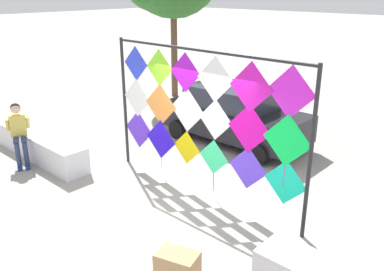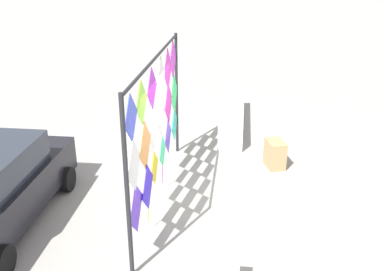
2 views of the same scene
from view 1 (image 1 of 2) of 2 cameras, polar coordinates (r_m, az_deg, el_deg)
The scene contains 5 objects.
ground at distance 7.92m, azimuth -2.90°, elevation -10.03°, with size 120.00×120.00×0.00m, color #9E998E.
plaza_ledge_left at distance 10.69m, azimuth -20.79°, elevation -1.28°, with size 3.55×0.62×0.62m, color silver.
kite_display_rack at distance 7.76m, azimuth 1.29°, elevation 3.56°, with size 4.72×0.08×2.94m.
seated_vendor at distance 10.23m, azimuth -23.15°, elevation 0.73°, with size 0.70×0.60×1.47m.
parked_car at distance 10.94m, azimuth 5.90°, elevation 2.98°, with size 3.92×1.90×1.52m.
Camera 1 is at (4.93, -4.76, 3.98)m, focal length 38.05 mm.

